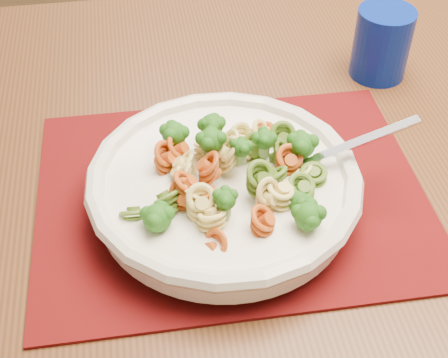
{
  "coord_description": "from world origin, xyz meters",
  "views": [
    {
      "loc": [
        -0.11,
        -0.94,
        1.17
      ],
      "look_at": [
        -0.14,
        -0.49,
        0.74
      ],
      "focal_mm": 50.0,
      "sensor_mm": 36.0,
      "label": 1
    }
  ],
  "objects": [
    {
      "name": "placemat",
      "position": [
        -0.13,
        -0.47,
        0.7
      ],
      "size": [
        0.47,
        0.4,
        0.0
      ],
      "primitive_type": "cube",
      "rotation": [
        0.0,
        0.0,
        0.2
      ],
      "color": "#52030E",
      "rests_on": "dining_table"
    },
    {
      "name": "pasta_bowl",
      "position": [
        -0.14,
        -0.49,
        0.73
      ],
      "size": [
        0.28,
        0.28,
        0.05
      ],
      "color": "white",
      "rests_on": "placemat"
    },
    {
      "name": "pasta_broccoli_heap",
      "position": [
        -0.14,
        -0.49,
        0.75
      ],
      "size": [
        0.24,
        0.24,
        0.06
      ],
      "primitive_type": null,
      "color": "#EDD475",
      "rests_on": "pasta_bowl"
    },
    {
      "name": "fork",
      "position": [
        -0.07,
        -0.47,
        0.74
      ],
      "size": [
        0.18,
        0.06,
        0.08
      ],
      "primitive_type": null,
      "rotation": [
        0.0,
        -0.35,
        0.23
      ],
      "color": "silver",
      "rests_on": "pasta_bowl"
    },
    {
      "name": "tumbler",
      "position": [
        0.05,
        -0.22,
        0.74
      ],
      "size": [
        0.07,
        0.07,
        0.09
      ],
      "primitive_type": "cylinder",
      "color": "navy",
      "rests_on": "dining_table"
    },
    {
      "name": "dining_table",
      "position": [
        -0.07,
        -0.41,
        0.6
      ],
      "size": [
        1.46,
        1.1,
        0.7
      ],
      "rotation": [
        0.0,
        0.0,
        0.22
      ],
      "color": "#5A2F19",
      "rests_on": "ground"
    }
  ]
}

